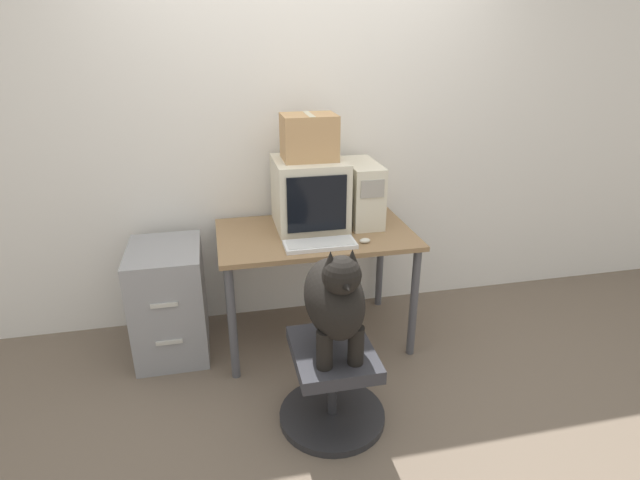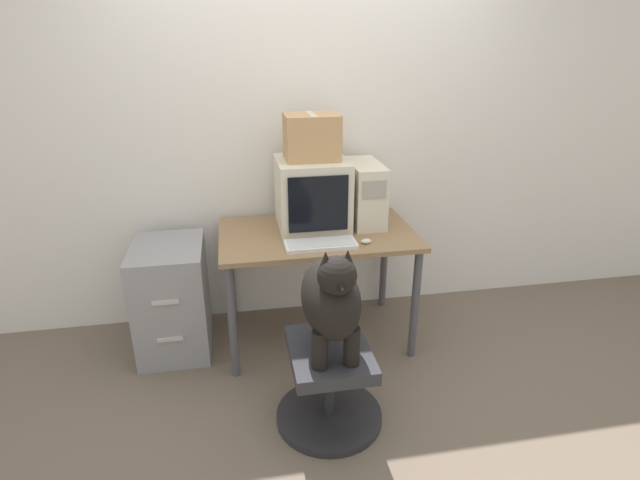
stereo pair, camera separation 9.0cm
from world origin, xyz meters
TOP-DOWN VIEW (x-y plane):
  - ground_plane at (0.00, 0.00)m, footprint 12.00×12.00m
  - wall_back at (0.00, 0.81)m, footprint 8.00×0.05m
  - desk at (0.00, 0.37)m, footprint 1.21×0.75m
  - crt_monitor at (-0.01, 0.49)m, footprint 0.44×0.45m
  - pc_tower at (0.34, 0.50)m, footprint 0.20×0.44m
  - keyboard at (-0.02, 0.15)m, footprint 0.42×0.17m
  - computer_mouse at (0.25, 0.14)m, footprint 0.07×0.04m
  - office_chair at (-0.08, -0.42)m, footprint 0.56×0.56m
  - dog at (-0.08, -0.45)m, footprint 0.28×0.51m
  - filing_cabinet at (-0.93, 0.42)m, footprint 0.43×0.56m
  - cardboard_box at (-0.01, 0.50)m, footprint 0.33×0.25m

SIDE VIEW (x-z plane):
  - ground_plane at x=0.00m, z-range 0.00..0.00m
  - office_chair at x=-0.08m, z-range 0.00..0.45m
  - filing_cabinet at x=-0.93m, z-range 0.00..0.71m
  - desk at x=0.00m, z-range 0.28..1.05m
  - dog at x=-0.08m, z-range 0.46..1.05m
  - keyboard at x=-0.02m, z-range 0.76..0.79m
  - computer_mouse at x=0.25m, z-range 0.76..0.79m
  - pc_tower at x=0.34m, z-range 0.76..1.16m
  - crt_monitor at x=-0.01m, z-range 0.76..1.20m
  - wall_back at x=0.00m, z-range 0.00..2.60m
  - cardboard_box at x=-0.01m, z-range 1.19..1.47m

